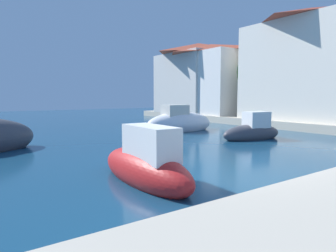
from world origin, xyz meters
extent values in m
plane|color=navy|center=(0.00, 0.00, 0.00)|extent=(80.00, 80.00, 0.00)
cube|color=#BCB29E|center=(13.00, 6.00, 0.25)|extent=(6.00, 32.00, 0.50)
ellipsoid|color=#B21E1E|center=(-2.25, 0.92, 0.27)|extent=(1.15, 3.60, 0.99)
cube|color=white|center=(-2.25, 0.63, 0.96)|extent=(0.68, 1.59, 0.78)
ellipsoid|color=white|center=(4.69, 8.67, 0.39)|extent=(4.61, 1.71, 1.43)
cube|color=beige|center=(4.32, 8.66, 1.18)|extent=(1.43, 0.95, 0.71)
ellipsoid|color=#3F3F47|center=(5.42, 4.04, 0.25)|extent=(3.32, 1.52, 0.92)
cube|color=white|center=(5.68, 4.00, 0.91)|extent=(1.25, 0.93, 0.76)
cube|color=silver|center=(13.00, 5.75, 3.63)|extent=(5.09, 7.50, 6.25)
pyramid|color=brown|center=(13.00, 5.75, 7.21)|extent=(5.40, 7.95, 0.92)
cube|color=white|center=(13.00, 15.09, 3.09)|extent=(5.63, 8.27, 5.19)
pyramid|color=#9E422D|center=(13.00, 15.09, 6.19)|extent=(5.97, 8.77, 1.01)
cube|color=beige|center=(13.00, 16.78, 3.22)|extent=(6.01, 6.44, 5.44)
pyramid|color=#9E422D|center=(13.00, 16.78, 6.48)|extent=(6.37, 6.83, 1.08)
cylinder|color=brown|center=(13.39, 10.83, 1.67)|extent=(0.24, 0.24, 2.34)
sphere|color=#285623|center=(13.39, 10.83, 3.87)|extent=(2.95, 2.95, 2.95)
camera|label=1|loc=(-5.73, -5.06, 2.01)|focal=31.66mm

